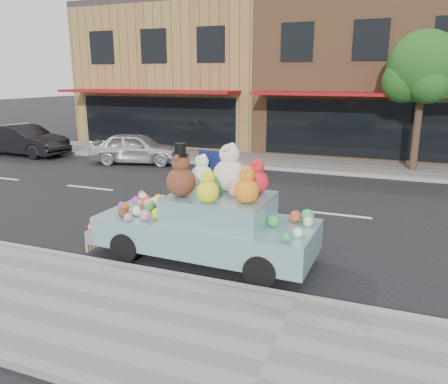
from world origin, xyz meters
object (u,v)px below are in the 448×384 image
at_px(car_silver, 136,148).
at_px(car_dark, 24,140).
at_px(art_car, 208,219).
at_px(street_tree, 424,73).

relative_size(car_silver, car_dark, 0.88).
xyz_separation_m(car_silver, art_car, (6.81, -8.14, 0.18)).
bearing_deg(car_dark, car_silver, -85.07).
bearing_deg(art_car, street_tree, 70.42).
distance_m(car_silver, art_car, 10.61).
distance_m(street_tree, art_car, 11.57).
relative_size(car_silver, art_car, 0.84).
relative_size(street_tree, car_silver, 1.36).
distance_m(car_silver, car_dark, 5.94).
bearing_deg(art_car, car_silver, 131.68).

